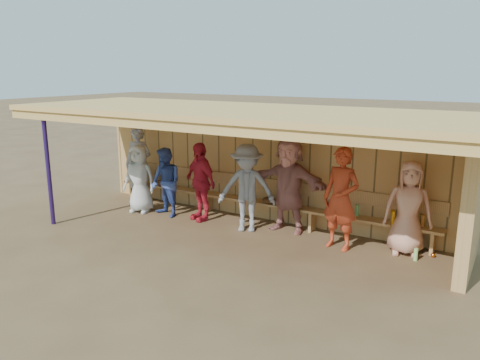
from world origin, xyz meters
name	(u,v)px	position (x,y,z in m)	size (l,w,h in m)	color
ground	(231,235)	(0.00, 0.00, 0.00)	(90.00, 90.00, 0.00)	brown
player_a	(139,165)	(-3.18, 0.81, 0.95)	(0.69, 0.45, 1.89)	#9B9BA3
player_b	(139,179)	(-2.63, 0.24, 0.78)	(0.76, 0.50, 1.56)	silver
player_c	(166,183)	(-1.89, 0.29, 0.77)	(0.75, 0.58, 1.54)	#364B94
player_d	(200,182)	(-1.09, 0.49, 0.85)	(1.00, 0.42, 1.71)	red
player_e	(247,188)	(0.13, 0.40, 0.89)	(1.15, 0.66, 1.78)	gray
player_f	(288,185)	(0.85, 0.81, 0.97)	(1.80, 0.57, 1.94)	#BB7369
player_g	(341,199)	(2.08, 0.43, 0.94)	(0.69, 0.45, 1.88)	#B2381C
player_h	(408,208)	(3.18, 0.81, 0.84)	(0.83, 0.54, 1.69)	tan
dugout_structure	(265,148)	(0.39, 0.69, 1.69)	(8.80, 3.20, 2.50)	tan
bench	(258,196)	(0.00, 1.12, 0.53)	(7.60, 0.34, 0.93)	tan
dugout_equipment	(227,195)	(-0.73, 0.99, 0.49)	(6.57, 0.62, 0.80)	gold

